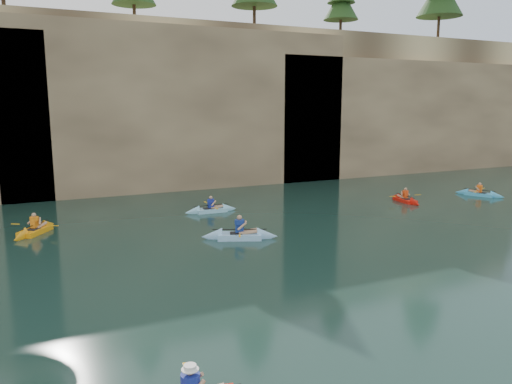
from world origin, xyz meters
name	(u,v)px	position (x,y,z in m)	size (l,w,h in m)	color
ground	(359,308)	(0.00, 0.00, 0.00)	(160.00, 160.00, 0.00)	black
cliff	(136,103)	(0.00, 30.00, 6.00)	(70.00, 16.00, 12.00)	tan
cliff_slab_center	(188,107)	(2.00, 22.60, 5.70)	(24.00, 2.40, 11.40)	tan
cliff_slab_east	(410,115)	(22.00, 22.60, 4.92)	(26.00, 2.40, 9.84)	tan
sea_cave_center	(103,171)	(-4.00, 21.95, 1.60)	(3.50, 1.00, 3.20)	black
sea_cave_east	(292,152)	(10.00, 21.95, 2.25)	(5.00, 1.00, 4.50)	black
kayaker_orange	(35,230)	(-8.37, 13.39, 0.15)	(2.39, 3.02, 1.20)	#FB9B0F
kayaker_ltblue_near	(240,235)	(-0.17, 8.48, 0.17)	(3.44, 2.44, 1.34)	#98CFFF
kayaker_red_far	(405,200)	(12.37, 12.00, 0.13)	(2.16, 3.03, 1.09)	red
kayaker_ltblue_mid	(211,210)	(0.57, 14.23, 0.14)	(3.01, 2.26, 1.14)	#93D8F7
kayaker_blue_east	(479,194)	(18.13, 11.51, 0.13)	(1.99, 3.05, 1.09)	#45B5EC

